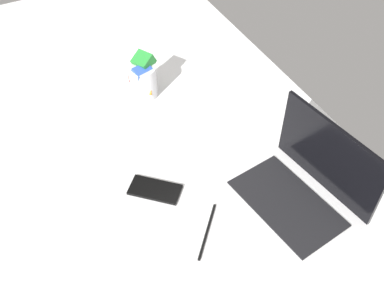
# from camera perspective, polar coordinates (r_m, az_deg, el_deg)

# --- Properties ---
(bed_mattress) EXTENTS (1.80, 1.40, 0.18)m
(bed_mattress) POSITION_cam_1_polar(r_m,az_deg,el_deg) (1.53, -11.78, -0.82)
(bed_mattress) COLOR white
(bed_mattress) RESTS_ON ground
(laptop) EXTENTS (0.36, 0.27, 0.23)m
(laptop) POSITION_cam_1_polar(r_m,az_deg,el_deg) (1.26, 13.16, -5.50)
(laptop) COLOR silver
(laptop) RESTS_ON bed_mattress
(snack_cup) EXTENTS (0.11, 0.10, 0.15)m
(snack_cup) POSITION_cam_1_polar(r_m,az_deg,el_deg) (1.54, -5.99, 7.91)
(snack_cup) COLOR silver
(snack_cup) RESTS_ON bed_mattress
(cell_phone) EXTENTS (0.14, 0.15, 0.01)m
(cell_phone) POSITION_cam_1_polar(r_m,az_deg,el_deg) (1.28, -4.55, -5.58)
(cell_phone) COLOR black
(cell_phone) RESTS_ON bed_mattress
(charger_cable) EXTENTS (0.13, 0.12, 0.01)m
(charger_cable) POSITION_cam_1_polar(r_m,az_deg,el_deg) (1.20, 1.86, -10.61)
(charger_cable) COLOR black
(charger_cable) RESTS_ON bed_mattress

